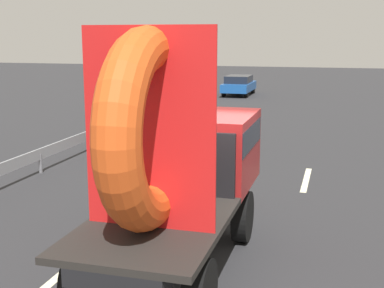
% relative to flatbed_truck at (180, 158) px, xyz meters
% --- Properties ---
extents(ground_plane, '(120.00, 120.00, 0.00)m').
position_rel_flatbed_truck_xyz_m(ground_plane, '(0.03, 0.58, -1.86)').
color(ground_plane, '#28282B').
extents(flatbed_truck, '(2.02, 5.17, 3.99)m').
position_rel_flatbed_truck_xyz_m(flatbed_truck, '(0.00, 0.00, 0.00)').
color(flatbed_truck, black).
rests_on(flatbed_truck, ground_plane).
extents(distant_sedan, '(1.85, 4.31, 1.41)m').
position_rel_flatbed_truck_xyz_m(distant_sedan, '(-3.51, 9.77, -1.10)').
color(distant_sedan, black).
rests_on(distant_sedan, ground_plane).
extents(guardrail, '(0.10, 12.95, 0.71)m').
position_rel_flatbed_truck_xyz_m(guardrail, '(-5.64, 6.33, -1.33)').
color(guardrail, gray).
rests_on(guardrail, ground_plane).
extents(lane_dash_left_far, '(0.16, 2.39, 0.01)m').
position_rel_flatbed_truck_xyz_m(lane_dash_left_far, '(-1.75, 5.49, -1.85)').
color(lane_dash_left_far, beige).
rests_on(lane_dash_left_far, ground_plane).
extents(lane_dash_right_far, '(0.16, 2.52, 0.01)m').
position_rel_flatbed_truck_xyz_m(lane_dash_right_far, '(1.75, 6.02, -1.85)').
color(lane_dash_right_far, beige).
rests_on(lane_dash_right_far, ground_plane).
extents(oncoming_car, '(1.72, 4.01, 1.31)m').
position_rel_flatbed_truck_xyz_m(oncoming_car, '(-3.96, 26.31, -1.15)').
color(oncoming_car, black).
rests_on(oncoming_car, ground_plane).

